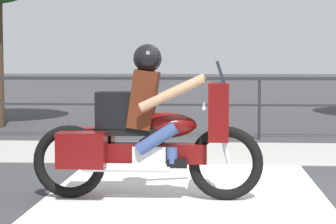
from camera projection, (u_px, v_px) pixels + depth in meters
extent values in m
plane|color=#38383A|center=(293.00, 200.00, 6.69)|extent=(120.00, 120.00, 0.00)
cube|color=#A8A59E|center=(267.00, 153.00, 10.07)|extent=(44.00, 2.40, 0.01)
cube|color=silver|center=(184.00, 202.00, 6.57)|extent=(2.93, 6.00, 0.01)
cube|color=#232326|center=(260.00, 79.00, 11.72)|extent=(36.00, 0.04, 0.06)
cube|color=#232326|center=(259.00, 105.00, 11.76)|extent=(36.00, 0.03, 0.04)
cylinder|color=#232326|center=(259.00, 108.00, 11.76)|extent=(0.05, 0.05, 1.13)
torus|color=black|center=(226.00, 163.00, 6.66)|extent=(0.76, 0.11, 0.76)
torus|color=black|center=(70.00, 162.00, 6.78)|extent=(0.76, 0.11, 0.76)
cube|color=#5B0C0C|center=(147.00, 153.00, 6.71)|extent=(1.23, 0.22, 0.20)
cube|color=silver|center=(150.00, 158.00, 6.71)|extent=(0.34, 0.26, 0.26)
ellipsoid|color=#5B0C0C|center=(166.00, 125.00, 6.67)|extent=(0.63, 0.30, 0.26)
cube|color=black|center=(131.00, 131.00, 6.70)|extent=(0.71, 0.28, 0.08)
cube|color=#5B0C0C|center=(218.00, 111.00, 6.62)|extent=(0.20, 0.63, 0.58)
cube|color=#1E232B|center=(220.00, 72.00, 6.59)|extent=(0.10, 0.54, 0.24)
cylinder|color=silver|center=(204.00, 106.00, 6.63)|extent=(0.04, 0.70, 0.04)
cylinder|color=silver|center=(126.00, 168.00, 6.58)|extent=(0.89, 0.09, 0.09)
cube|color=#5B0C0C|center=(82.00, 150.00, 6.51)|extent=(0.48, 0.28, 0.35)
cube|color=#5B0C0C|center=(91.00, 144.00, 6.99)|extent=(0.48, 0.28, 0.35)
cylinder|color=silver|center=(223.00, 137.00, 6.64)|extent=(0.18, 0.06, 0.54)
cube|color=#4C1E0F|center=(144.00, 99.00, 6.67)|extent=(0.32, 0.36, 0.61)
sphere|color=tan|center=(147.00, 60.00, 6.63)|extent=(0.23, 0.23, 0.23)
sphere|color=black|center=(147.00, 58.00, 6.63)|extent=(0.29, 0.29, 0.29)
cylinder|color=#33477A|center=(157.00, 139.00, 6.54)|extent=(0.44, 0.13, 0.34)
cylinder|color=#33477A|center=(172.00, 155.00, 6.54)|extent=(0.11, 0.11, 0.16)
cube|color=black|center=(177.00, 163.00, 6.55)|extent=(0.20, 0.10, 0.09)
cylinder|color=#33477A|center=(160.00, 135.00, 6.84)|extent=(0.44, 0.13, 0.34)
cylinder|color=#33477A|center=(174.00, 151.00, 6.84)|extent=(0.11, 0.11, 0.16)
cube|color=black|center=(179.00, 159.00, 6.84)|extent=(0.20, 0.10, 0.09)
cylinder|color=tan|center=(172.00, 93.00, 6.34)|extent=(0.66, 0.09, 0.37)
cylinder|color=tan|center=(176.00, 90.00, 6.94)|extent=(0.66, 0.09, 0.37)
cube|color=black|center=(115.00, 110.00, 6.70)|extent=(0.36, 0.30, 0.37)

